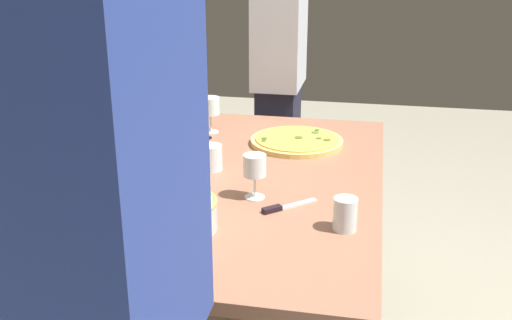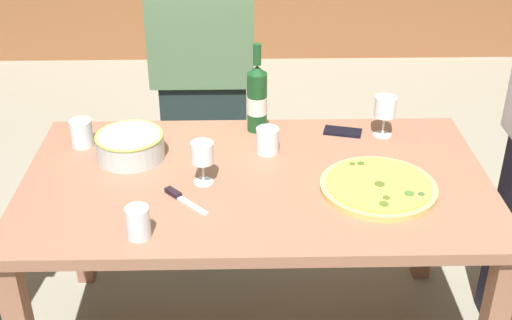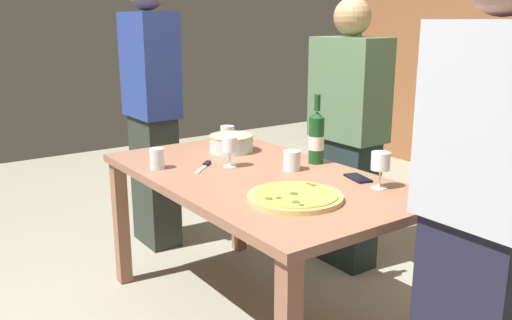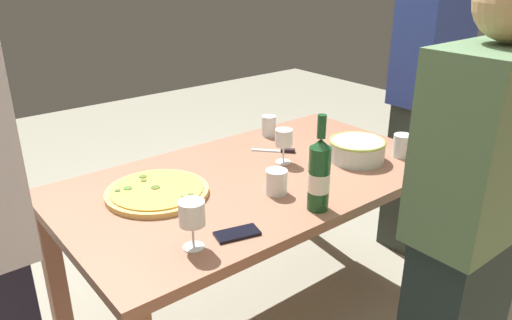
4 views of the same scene
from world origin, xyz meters
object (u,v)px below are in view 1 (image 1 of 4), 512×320
Objects in this scene: serving_bowl at (176,213)px; wine_bottle at (159,135)px; wine_glass_near_pizza at (255,167)px; cup_spare at (119,240)px; person_guest_right at (279,80)px; pizza at (297,141)px; wine_glass_by_bottle at (210,108)px; cup_ceramic at (345,214)px; person_guest_left at (17,172)px; pizza_knife at (283,207)px; cup_amber at (211,157)px; cell_phone at (196,141)px; dining_table at (256,201)px.

wine_bottle is (0.46, 0.21, 0.08)m from serving_bowl.
wine_glass_near_pizza is 0.54m from cup_spare.
person_guest_right is (1.74, -0.15, 0.06)m from cup_spare.
person_guest_right reaches higher than wine_glass_near_pizza.
cup_spare is at bearing 161.88° from pizza.
wine_bottle is 3.45× the size of cup_spare.
wine_glass_by_bottle is 1.07m from cup_ceramic.
pizza_knife is at bearing -16.81° from person_guest_left.
person_guest_left is at bearing 88.18° from pizza_knife.
cup_amber is 0.06× the size of person_guest_left.
pizza is 0.25× the size of person_guest_left.
person_guest_right is at bearing -13.82° from wine_bottle.
person_guest_right is (1.28, 0.13, 0.00)m from wine_glass_near_pizza.
cup_ceramic is at bearing -142.84° from wine_glass_by_bottle.
wine_glass_near_pizza is at bearing -31.19° from cup_spare.
person_guest_right is (1.35, 0.23, 0.11)m from pizza_knife.
cup_spare reaches higher than pizza.
serving_bowl is 0.33m from wine_glass_near_pizza.
pizza is 0.73m from person_guest_right.
pizza is 0.42m from wine_glass_by_bottle.
person_guest_right reaches higher than cup_amber.
dining_table is at bearing -31.71° from cell_phone.
person_guest_right reaches higher than cell_phone.
cup_amber is at bearing 52.27° from cup_ceramic.
wine_glass_near_pizza reaches higher than cup_spare.
wine_glass_near_pizza is 1.59× the size of cup_amber.
person_guest_right is at bearing 5.75° from wine_glass_near_pizza.
wine_glass_near_pizza is at bearing 173.92° from pizza.
cup_ceramic is 0.99× the size of cup_spare.
person_guest_left is (0.14, 1.15, -0.01)m from cup_ceramic.
cup_spare is at bearing 153.10° from serving_bowl.
cup_ceramic is 1.52m from person_guest_right.
pizza_knife is at bearing -44.40° from cup_spare.
cup_ceramic is at bearing -127.73° from cup_amber.
person_guest_left reaches higher than wine_glass_by_bottle.
wine_bottle is at bearing 62.56° from pizza_knife.
serving_bowl is at bearing -170.76° from wine_glass_by_bottle.
person_guest_left is (-0.71, 0.51, -0.07)m from wine_glass_by_bottle.
serving_bowl is 0.50m from cup_ceramic.
person_guest_right is (0.61, -0.21, 0.00)m from wine_glass_by_bottle.
dining_table is 4.12× the size of pizza.
wine_bottle is at bearing 130.56° from pizza.
dining_table is 0.43m from wine_bottle.
cup_spare is at bearing -51.82° from person_guest_left.
serving_bowl is at bearing -62.79° from cell_phone.
pizza is 0.23× the size of person_guest_right.
wine_bottle is 2.43× the size of cell_phone.
cell_phone is at bearing -22.03° from person_guest_right.
wine_glass_near_pizza is 1.49× the size of cup_spare.
wine_glass_by_bottle reaches higher than serving_bowl.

